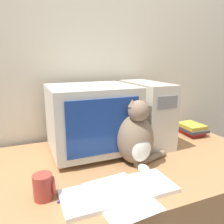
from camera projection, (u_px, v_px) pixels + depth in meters
name	position (u px, v px, depth m)	size (l,w,h in m)	color
wall_back	(100.00, 58.00, 1.49)	(7.00, 0.05, 2.50)	beige
desk	(130.00, 215.00, 1.26)	(1.46, 0.85, 0.72)	#9E7047
crt_monitor	(92.00, 118.00, 1.23)	(0.46, 0.41, 0.38)	beige
computer_tower	(146.00, 113.00, 1.38)	(0.18, 0.43, 0.38)	beige
keyboard	(119.00, 191.00, 0.87)	(0.46, 0.18, 0.02)	silver
cat	(136.00, 138.00, 1.09)	(0.29, 0.26, 0.34)	#7A6651
book_stack	(191.00, 129.00, 1.55)	(0.16, 0.21, 0.07)	red
pen	(74.00, 194.00, 0.86)	(0.14, 0.07, 0.01)	navy
paper_sheet	(120.00, 196.00, 0.85)	(0.24, 0.31, 0.00)	white
mug	(44.00, 187.00, 0.83)	(0.08, 0.07, 0.10)	#9E382D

